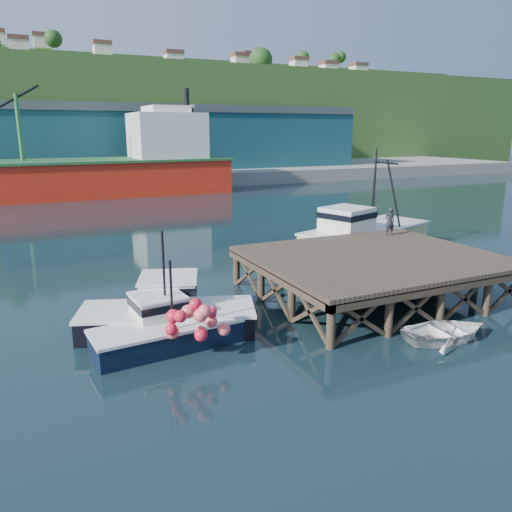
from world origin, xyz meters
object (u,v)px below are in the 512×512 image
boat_black (168,311)px  dockworker (390,221)px  trawler (364,232)px  boat_navy (165,327)px  dinghy (446,331)px

boat_black → dockworker: (14.83, 3.66, 2.14)m
dockworker → trawler: bearing=-92.5°
trawler → dockworker: bearing=-125.4°
boat_black → dockworker: bearing=33.3°
boat_navy → boat_black: boat_black is taller
boat_navy → trawler: (16.58, 9.20, 0.73)m
trawler → dinghy: size_ratio=3.03×
trawler → boat_navy: bearing=-169.8°
boat_navy → trawler: size_ratio=0.53×
boat_navy → dockworker: 16.38m
trawler → dinghy: (-6.08, -13.64, -1.09)m
boat_navy → dinghy: (10.50, -4.44, -0.35)m
dinghy → boat_black: bearing=65.2°
boat_navy → trawler: trawler is taller
boat_navy → boat_black: (0.54, 1.52, 0.09)m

